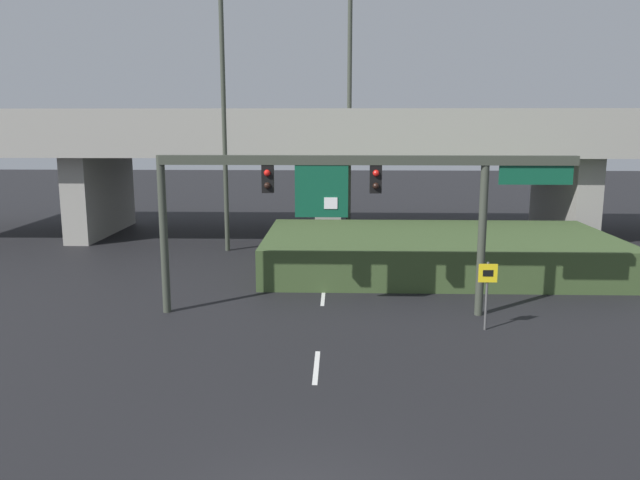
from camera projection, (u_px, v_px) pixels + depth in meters
lane_markings at (323, 297)px, 24.04m from camera, size 0.14×30.56×0.01m
signal_gantry at (352, 188)px, 21.12m from camera, size 14.17×0.44×5.54m
speed_limit_sign at (487, 286)px, 19.94m from camera, size 0.60×0.11×2.25m
highway_light_pole_near at (350, 79)px, 32.74m from camera, size 0.70×0.36×17.02m
highway_light_pole_far at (224, 114)px, 31.57m from camera, size 0.70×0.36×13.37m
overpass_bridge at (329, 149)px, 36.53m from camera, size 48.66×9.98×7.34m
grass_embankment at (437, 252)px, 28.38m from camera, size 15.50×8.26×1.67m
parked_sedan_near_right at (560, 271)px, 25.44m from camera, size 4.64×2.13×1.47m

